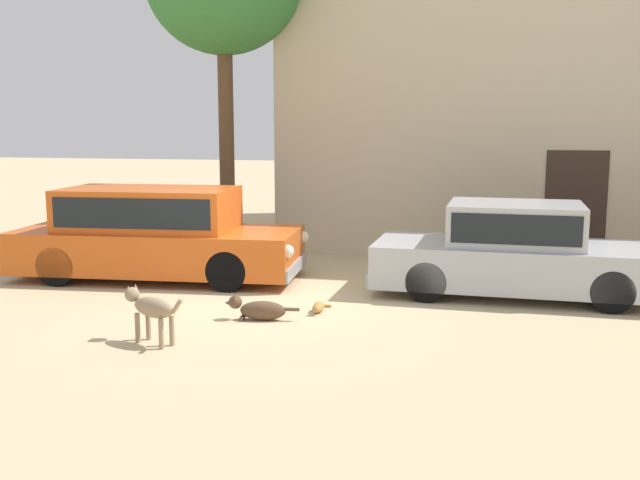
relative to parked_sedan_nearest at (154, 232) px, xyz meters
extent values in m
plane|color=tan|center=(2.08, -1.12, -0.79)|extent=(80.00, 80.00, 0.00)
cube|color=#D15619|center=(0.06, 0.00, -0.30)|extent=(4.81, 2.18, 0.68)
cube|color=#D15619|center=(-0.08, -0.01, 0.39)|extent=(2.93, 1.78, 0.69)
cube|color=black|center=(-0.08, -0.01, 0.40)|extent=(2.70, 1.78, 0.48)
cube|color=#999BA0|center=(2.37, 0.19, -0.53)|extent=(0.26, 1.78, 0.20)
cube|color=#999BA0|center=(-2.26, -0.18, -0.53)|extent=(0.26, 1.78, 0.20)
sphere|color=silver|center=(2.35, 0.91, -0.15)|extent=(0.20, 0.20, 0.20)
sphere|color=silver|center=(2.46, -0.53, -0.15)|extent=(0.20, 0.20, 0.20)
cube|color=red|center=(-2.32, 0.61, -0.13)|extent=(0.05, 0.18, 0.18)
cube|color=red|center=(-2.19, -0.96, -0.13)|extent=(0.05, 0.18, 0.18)
cylinder|color=black|center=(1.40, 0.92, -0.47)|extent=(0.66, 0.25, 0.64)
cylinder|color=black|center=(1.52, -0.69, -0.47)|extent=(0.66, 0.25, 0.64)
cylinder|color=black|center=(-1.41, 0.70, -0.47)|extent=(0.66, 0.25, 0.64)
cylinder|color=black|center=(-1.28, -0.91, -0.47)|extent=(0.66, 0.25, 0.64)
cube|color=#B2B5BA|center=(5.89, 0.06, -0.32)|extent=(4.29, 1.86, 0.64)
cube|color=#B2B5BA|center=(5.85, 0.06, 0.31)|extent=(1.99, 1.55, 0.62)
cube|color=black|center=(5.85, 0.06, 0.32)|extent=(1.84, 1.57, 0.43)
cube|color=#999BA0|center=(3.79, 0.12, -0.53)|extent=(0.17, 1.71, 0.20)
cube|color=red|center=(3.81, 0.87, -0.16)|extent=(0.05, 0.18, 0.18)
cube|color=red|center=(3.77, -0.63, -0.16)|extent=(0.05, 0.18, 0.18)
cylinder|color=black|center=(7.18, 0.79, -0.49)|extent=(0.61, 0.22, 0.60)
cylinder|color=black|center=(7.14, -0.74, -0.49)|extent=(0.61, 0.22, 0.60)
cylinder|color=black|center=(4.64, 0.87, -0.49)|extent=(0.61, 0.22, 0.60)
cylinder|color=black|center=(4.60, -0.67, -0.49)|extent=(0.61, 0.22, 0.60)
cube|color=#38281E|center=(7.02, 2.93, 0.26)|extent=(1.10, 0.02, 2.10)
cylinder|color=#997F60|center=(1.42, -3.48, -0.61)|extent=(0.06, 0.06, 0.36)
cylinder|color=#997F60|center=(1.48, -3.33, -0.61)|extent=(0.06, 0.06, 0.36)
cylinder|color=#997F60|center=(1.80, -3.65, -0.61)|extent=(0.06, 0.06, 0.36)
cylinder|color=#997F60|center=(1.86, -3.50, -0.61)|extent=(0.06, 0.06, 0.36)
ellipsoid|color=#997F60|center=(1.64, -3.49, -0.34)|extent=(0.67, 0.45, 0.24)
sphere|color=#997F60|center=(1.29, -3.34, -0.24)|extent=(0.18, 0.18, 0.18)
cone|color=#997F60|center=(1.21, -3.30, -0.26)|extent=(0.13, 0.13, 0.10)
cone|color=#997F60|center=(1.27, -3.39, -0.16)|extent=(0.08, 0.08, 0.08)
cone|color=#997F60|center=(1.31, -3.29, -0.16)|extent=(0.08, 0.08, 0.08)
cylinder|color=#997F60|center=(2.01, -3.65, -0.27)|extent=(0.18, 0.11, 0.20)
cylinder|color=brown|center=(2.30, -2.28, -0.76)|extent=(0.07, 0.11, 0.06)
cylinder|color=brown|center=(2.29, -2.15, -0.76)|extent=(0.07, 0.11, 0.06)
ellipsoid|color=brown|center=(2.57, -2.18, -0.66)|extent=(0.63, 0.29, 0.26)
sphere|color=brown|center=(2.20, -2.23, -0.55)|extent=(0.18, 0.18, 0.18)
cone|color=brown|center=(2.11, -2.24, -0.57)|extent=(0.11, 0.11, 0.10)
cone|color=brown|center=(2.21, -2.28, -0.47)|extent=(0.07, 0.07, 0.08)
cone|color=brown|center=(2.20, -2.17, -0.47)|extent=(0.07, 0.07, 0.08)
cylinder|color=brown|center=(2.95, -2.13, -0.64)|extent=(0.22, 0.07, 0.05)
ellipsoid|color=#B77F3D|center=(3.19, -1.60, -0.72)|extent=(0.16, 0.35, 0.14)
sphere|color=#B77F3D|center=(3.20, -1.80, -0.70)|extent=(0.10, 0.10, 0.10)
cone|color=#B77F3D|center=(3.23, -1.80, -0.66)|extent=(0.04, 0.04, 0.04)
cone|color=#B77F3D|center=(3.18, -1.80, -0.66)|extent=(0.04, 0.04, 0.04)
cylinder|color=#B77F3D|center=(3.20, -1.33, -0.77)|extent=(0.22, 0.06, 0.04)
cylinder|color=brown|center=(0.37, 2.56, 1.31)|extent=(0.30, 0.30, 4.19)
camera|label=1|loc=(5.40, -11.18, 1.79)|focal=40.98mm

